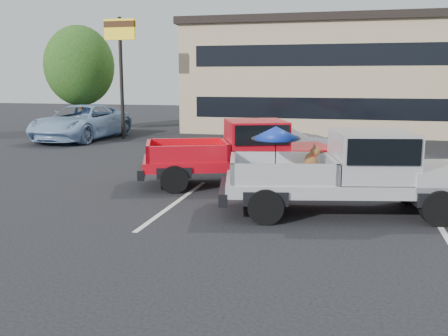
{
  "coord_description": "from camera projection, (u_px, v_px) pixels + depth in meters",
  "views": [
    {
      "loc": [
        1.01,
        -9.36,
        3.04
      ],
      "look_at": [
        -1.28,
        -0.01,
        1.3
      ],
      "focal_mm": 40.0,
      "sensor_mm": 36.0,
      "label": 1
    }
  ],
  "objects": [
    {
      "name": "motel_building",
      "position": [
        366.0,
        75.0,
        28.75
      ],
      "size": [
        20.4,
        8.4,
        6.3
      ],
      "color": "tan",
      "rests_on": "ground"
    },
    {
      "name": "red_pickup",
      "position": [
        250.0,
        150.0,
        14.36
      ],
      "size": [
        5.94,
        3.79,
        1.85
      ],
      "rotation": [
        0.0,
        0.0,
        0.36
      ],
      "color": "black",
      "rests_on": "ground"
    },
    {
      "name": "blue_suv",
      "position": [
        81.0,
        122.0,
        24.9
      ],
      "size": [
        3.08,
        6.3,
        1.72
      ],
      "primitive_type": "imported",
      "rotation": [
        0.0,
        0.0,
        -0.04
      ],
      "color": "#8FAED5",
      "rests_on": "ground"
    },
    {
      "name": "tree_left",
      "position": [
        79.0,
        66.0,
        28.59
      ],
      "size": [
        3.96,
        3.96,
        6.02
      ],
      "color": "#332114",
      "rests_on": "ground"
    },
    {
      "name": "stripe_left",
      "position": [
        176.0,
        203.0,
        12.34
      ],
      "size": [
        0.12,
        5.0,
        0.01
      ],
      "primitive_type": "cube",
      "color": "silver",
      "rests_on": "ground"
    },
    {
      "name": "stripe_right",
      "position": [
        435.0,
        219.0,
        10.93
      ],
      "size": [
        0.12,
        5.0,
        0.01
      ],
      "primitive_type": "cube",
      "color": "silver",
      "rests_on": "ground"
    },
    {
      "name": "ground",
      "position": [
        288.0,
        236.0,
        9.72
      ],
      "size": [
        90.0,
        90.0,
        0.0
      ],
      "primitive_type": "plane",
      "color": "black",
      "rests_on": "ground"
    },
    {
      "name": "tree_back",
      "position": [
        433.0,
        55.0,
        30.48
      ],
      "size": [
        4.68,
        4.68,
        7.11
      ],
      "color": "#332114",
      "rests_on": "ground"
    },
    {
      "name": "silver_pickup",
      "position": [
        360.0,
        168.0,
        11.19
      ],
      "size": [
        5.97,
        3.1,
        2.06
      ],
      "rotation": [
        0.0,
        0.0,
        0.21
      ],
      "color": "black",
      "rests_on": "ground"
    },
    {
      "name": "silver_sedan",
      "position": [
        280.0,
        143.0,
        18.52
      ],
      "size": [
        4.37,
        2.77,
        1.36
      ],
      "primitive_type": "imported",
      "rotation": [
        0.0,
        0.0,
        1.92
      ],
      "color": "#A4A5AB",
      "rests_on": "ground"
    },
    {
      "name": "motel_sign",
      "position": [
        120.0,
        45.0,
        24.62
      ],
      "size": [
        1.6,
        0.22,
        6.0
      ],
      "color": "black",
      "rests_on": "ground"
    }
  ]
}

